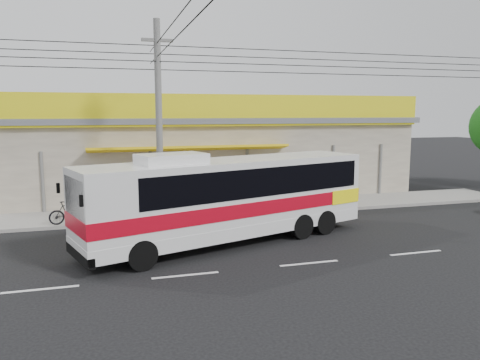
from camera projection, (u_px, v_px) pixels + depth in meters
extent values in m
plane|color=black|center=(281.00, 243.00, 17.36)|extent=(120.00, 120.00, 0.00)
cube|color=gray|center=(237.00, 209.00, 23.05)|extent=(30.00, 3.20, 0.15)
cube|color=gray|center=(211.00, 157.00, 28.08)|extent=(22.00, 8.00, 4.20)
cube|color=#5A5C62|center=(211.00, 120.00, 27.76)|extent=(22.60, 8.60, 0.30)
cube|color=yellow|center=(229.00, 110.00, 23.76)|extent=(22.00, 0.24, 1.60)
cube|color=#A90D09|center=(190.00, 110.00, 23.18)|extent=(9.00, 0.10, 1.20)
cube|color=#147126|center=(344.00, 110.00, 25.53)|extent=(2.40, 0.10, 1.10)
cube|color=navy|center=(387.00, 110.00, 26.28)|extent=(2.20, 0.10, 1.10)
cube|color=#A90D09|center=(38.00, 110.00, 21.24)|extent=(3.00, 0.10, 1.10)
cube|color=#DEB60C|center=(191.00, 149.00, 23.31)|extent=(10.00, 1.20, 0.37)
cube|color=silver|center=(230.00, 196.00, 17.09)|extent=(11.28, 5.63, 2.68)
cube|color=#B30718|center=(230.00, 205.00, 17.14)|extent=(11.33, 5.68, 0.51)
cube|color=#FFEE0D|center=(325.00, 192.00, 19.82)|extent=(2.14, 2.72, 0.56)
cube|color=black|center=(244.00, 179.00, 17.37)|extent=(9.53, 5.10, 1.02)
cube|color=black|center=(77.00, 201.00, 13.98)|extent=(0.77, 1.98, 1.39)
cube|color=silver|center=(172.00, 159.00, 15.59)|extent=(2.51, 1.92, 0.33)
cylinder|color=black|center=(142.00, 255.00, 14.26)|extent=(1.01, 0.58, 0.96)
cylinder|color=black|center=(118.00, 240.00, 15.97)|extent=(1.01, 0.58, 0.96)
cylinder|color=black|center=(325.00, 222.00, 18.53)|extent=(1.01, 0.58, 0.96)
cylinder|color=black|center=(290.00, 213.00, 20.25)|extent=(1.01, 0.58, 0.96)
imported|color=maroon|center=(139.00, 200.00, 22.56)|extent=(1.75, 1.16, 0.87)
imported|color=black|center=(69.00, 212.00, 19.61)|extent=(1.68, 0.75, 0.98)
cylinder|color=#5B5B59|center=(159.00, 124.00, 19.65)|extent=(0.28, 0.28, 8.59)
cube|color=#5B5B59|center=(157.00, 40.00, 19.16)|extent=(1.29, 0.13, 0.13)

